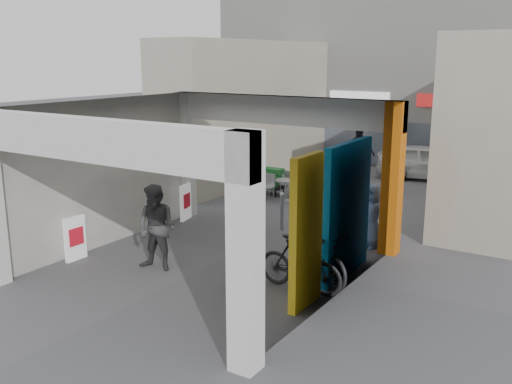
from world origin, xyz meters
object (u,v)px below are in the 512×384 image
Objects in this scene: border_collie at (237,257)px; white_van at (430,162)px; man_with_dog at (242,241)px; bicycle_front at (317,255)px; cafe_set at (286,190)px; man_elderly at (372,216)px; bicycle_rear at (300,264)px; produce_stand at (266,183)px; man_crates at (359,154)px; man_back_turned at (157,228)px.

white_van reaches higher than border_collie.
man_with_dog is 0.48× the size of white_van.
border_collie is 1.21m from man_with_dog.
man_with_dog reaches higher than bicycle_front.
cafe_set is 0.73× the size of man_with_dog.
man_elderly is (4.04, -3.04, 0.48)m from cafe_set.
border_collie is at bearing 165.03° from white_van.
man_with_dog is 1.02× the size of bicycle_rear.
produce_stand is 8.15m from bicycle_rear.
cafe_set is at bearing 133.53° from border_collie.
man_crates reaches higher than white_van.
man_crates reaches higher than bicycle_front.
man_crates reaches higher than man_with_dog.
man_back_turned is at bearing 141.20° from bicycle_front.
man_elderly is at bearing 176.47° from white_van.
man_with_dog is (3.72, -6.94, 0.59)m from produce_stand.
man_with_dog is at bearing 97.90° from man_crates.
man_elderly is 8.52m from white_van.
border_collie is at bearing -59.34° from produce_stand.
produce_stand is at bearing 67.40° from bicycle_front.
man_crates is (0.86, 3.83, 0.70)m from cafe_set.
bicycle_front is at bearing 105.31° from man_crates.
bicycle_front is (1.10, 1.08, -0.40)m from man_with_dog.
man_crates is at bearing 45.70° from bicycle_front.
bicycle_front is (1.74, 0.33, 0.30)m from border_collie.
cafe_set is 0.73× the size of man_back_turned.
man_crates reaches higher than man_back_turned.
bicycle_front is 0.71m from bicycle_rear.
bicycle_front reaches higher than cafe_set.
man_elderly is 0.77× the size of bicycle_front.
cafe_set is 5.08m from man_elderly.
man_back_turned is 12.53m from white_van.
border_collie is 0.15× the size of white_van.
man_with_dog is at bearing -67.40° from cafe_set.
bicycle_rear is at bearing -152.03° from bicycle_front.
man_back_turned is 0.93× the size of man_crates.
cafe_set is 0.68× the size of man_crates.
man_elderly reaches higher than bicycle_front.
man_elderly is 3.25m from bicycle_rear.
bicycle_rear reaches higher than cafe_set.
cafe_set reaches higher than border_collie.
bicycle_front is at bearing 13.65° from man_back_turned.
bicycle_rear reaches higher than border_collie.
man_back_turned is (-2.01, -0.25, 0.00)m from man_with_dog.
cafe_set is at bearing 161.46° from man_elderly.
border_collie is 11.36m from white_van.
man_elderly reaches higher than white_van.
man_with_dog is 3.83m from man_elderly.
cafe_set is 6.78m from bicycle_front.
white_van is at bearing -145.99° from man_crates.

